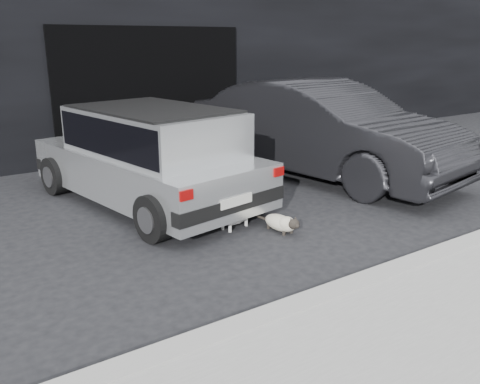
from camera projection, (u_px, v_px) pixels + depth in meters
ground at (213, 218)px, 6.96m from camera, size 80.00×80.00×0.00m
building_facade at (112, 32)px, 11.53m from camera, size 34.00×4.00×5.00m
garage_opening at (152, 93)px, 10.28m from camera, size 4.00×0.10×2.60m
curb at (419, 263)px, 5.41m from camera, size 18.00×0.25×0.12m
silver_hatchback at (150, 152)px, 7.38m from camera, size 2.42×4.12×1.43m
second_car at (322, 129)px, 8.91m from camera, size 2.59×5.29×1.67m
cat_siamese at (282, 223)px, 6.43m from camera, size 0.28×0.75×0.26m
cat_white at (237, 214)px, 6.58m from camera, size 0.76×0.38×0.36m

